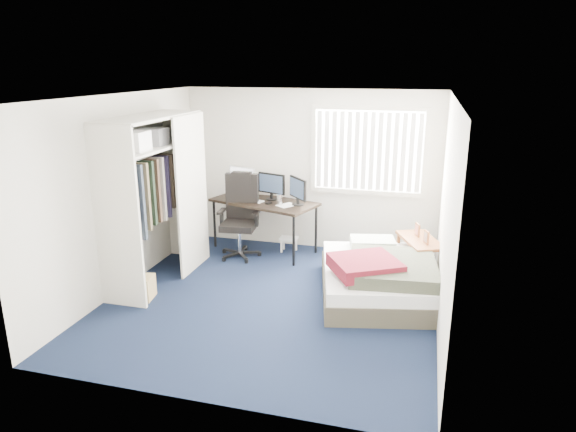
% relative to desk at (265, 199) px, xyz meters
% --- Properties ---
extents(ground, '(4.20, 4.20, 0.00)m').
position_rel_desk_xyz_m(ground, '(0.63, -1.75, -0.83)').
color(ground, black).
rests_on(ground, ground).
extents(room_shell, '(4.20, 4.20, 4.20)m').
position_rel_desk_xyz_m(room_shell, '(0.63, -1.75, 0.68)').
color(room_shell, silver).
rests_on(room_shell, ground).
extents(window_assembly, '(1.72, 0.09, 1.32)m').
position_rel_desk_xyz_m(window_assembly, '(1.53, 0.29, 0.77)').
color(window_assembly, white).
rests_on(window_assembly, ground).
extents(closet, '(0.64, 1.84, 2.22)m').
position_rel_desk_xyz_m(closet, '(-1.04, -1.49, 0.53)').
color(closet, beige).
rests_on(closet, ground).
extents(desk, '(1.79, 1.23, 1.26)m').
position_rel_desk_xyz_m(desk, '(0.00, 0.00, 0.00)').
color(desk, black).
rests_on(desk, ground).
extents(office_chair, '(0.66, 0.66, 1.28)m').
position_rel_desk_xyz_m(office_chair, '(-0.29, -0.33, -0.33)').
color(office_chair, black).
rests_on(office_chair, ground).
extents(footstool, '(0.28, 0.23, 0.23)m').
position_rel_desk_xyz_m(footstool, '(0.38, 0.00, -0.65)').
color(footstool, white).
rests_on(footstool, ground).
extents(nightstand, '(0.71, 0.93, 0.75)m').
position_rel_desk_xyz_m(nightstand, '(2.38, -0.55, -0.32)').
color(nightstand, brown).
rests_on(nightstand, ground).
extents(bed, '(1.74, 2.08, 0.61)m').
position_rel_desk_xyz_m(bed, '(1.90, -1.26, -0.56)').
color(bed, '#413C2F').
rests_on(bed, ground).
extents(pine_box, '(0.43, 0.35, 0.29)m').
position_rel_desk_xyz_m(pine_box, '(-1.02, -2.13, -0.68)').
color(pine_box, tan).
rests_on(pine_box, ground).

